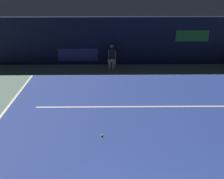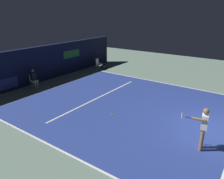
{
  "view_description": "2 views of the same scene",
  "coord_description": "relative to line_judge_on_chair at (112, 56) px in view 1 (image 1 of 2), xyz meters",
  "views": [
    {
      "loc": [
        -1.22,
        -2.84,
        4.58
      ],
      "look_at": [
        -1.11,
        5.94,
        0.99
      ],
      "focal_mm": 44.29,
      "sensor_mm": 36.0,
      "label": 1
    },
    {
      "loc": [
        -9.67,
        -1.32,
        5.05
      ],
      "look_at": [
        -0.6,
        5.13,
        1.03
      ],
      "focal_mm": 35.19,
      "sensor_mm": 36.0,
      "label": 2
    }
  ],
  "objects": [
    {
      "name": "ground_plane",
      "position": [
        1.05,
        -6.75,
        -0.69
      ],
      "size": [
        32.26,
        32.26,
        0.0
      ],
      "primitive_type": "plane",
      "color": "slate"
    },
    {
      "name": "court_surface",
      "position": [
        1.05,
        -6.75,
        -0.68
      ],
      "size": [
        10.18,
        11.23,
        0.01
      ],
      "primitive_type": "cube",
      "color": "navy",
      "rests_on": "ground"
    },
    {
      "name": "line_service",
      "position": [
        1.05,
        -4.78,
        -0.67
      ],
      "size": [
        7.94,
        0.1,
        0.01
      ],
      "primitive_type": "cube",
      "color": "white",
      "rests_on": "court_surface"
    },
    {
      "name": "back_wall",
      "position": [
        1.05,
        0.9,
        0.61
      ],
      "size": [
        16.7,
        0.33,
        2.6
      ],
      "color": "#141933",
      "rests_on": "ground"
    },
    {
      "name": "line_judge_on_chair",
      "position": [
        0.0,
        0.0,
        0.0
      ],
      "size": [
        0.47,
        0.55,
        1.32
      ],
      "color": "white",
      "rests_on": "ground"
    },
    {
      "name": "tennis_ball",
      "position": [
        -0.39,
        -6.87,
        -0.64
      ],
      "size": [
        0.07,
        0.07,
        0.07
      ],
      "primitive_type": "sphere",
      "color": "#CCE033",
      "rests_on": "court_surface"
    }
  ]
}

